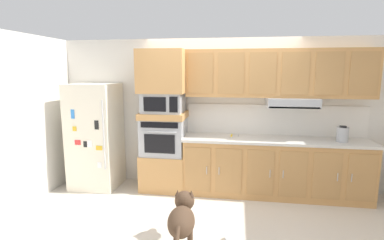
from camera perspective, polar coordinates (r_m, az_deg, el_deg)
name	(u,v)px	position (r m, az deg, el deg)	size (l,w,h in m)	color
ground_plane	(215,212)	(4.38, 4.45, -17.29)	(9.60, 9.60, 0.00)	beige
back_kitchen_wall	(221,113)	(5.07, 5.62, 1.28)	(6.20, 0.12, 2.50)	silver
side_panel_left	(28,120)	(5.02, -29.11, 0.04)	(0.12, 7.10, 2.50)	silver
refrigerator	(95,136)	(5.27, -18.17, -2.91)	(0.76, 0.73, 1.76)	silver
oven_base_cabinet	(165,171)	(5.08, -5.32, -9.73)	(0.74, 0.62, 0.60)	tan
built_in_oven	(164,136)	(4.91, -5.44, -3.12)	(0.70, 0.62, 0.60)	#A8AAAF
appliance_mid_shelf	(164,115)	(4.85, -5.49, 0.92)	(0.74, 0.62, 0.10)	tan
microwave	(163,103)	(4.82, -5.54, 3.39)	(0.64, 0.54, 0.32)	#A8AAAF
appliance_upper_cabinet	(163,71)	(4.80, -5.63, 9.34)	(0.74, 0.62, 0.68)	tan
lower_cabinet_run	(274,168)	(4.92, 15.58, -8.96)	(2.85, 0.63, 0.88)	tan
countertop_slab	(275,140)	(4.81, 15.82, -3.73)	(2.89, 0.64, 0.04)	beige
backsplash_panel	(274,120)	(5.03, 15.57, 0.00)	(2.89, 0.02, 0.50)	white
upper_cabinet_with_hood	(278,75)	(4.81, 16.37, 8.30)	(2.85, 0.48, 0.88)	tan
screwdriver	(232,135)	(4.84, 7.77, -2.96)	(0.13, 0.12, 0.03)	yellow
electric_kettle	(342,134)	(4.94, 27.08, -2.48)	(0.17, 0.17, 0.24)	#A8AAAF
dog	(182,218)	(3.37, -1.93, -18.38)	(0.32, 0.91, 0.61)	#473323
dog_food_bowl	(233,240)	(3.73, 8.00, -21.91)	(0.20, 0.20, 0.06)	#B2B7BC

